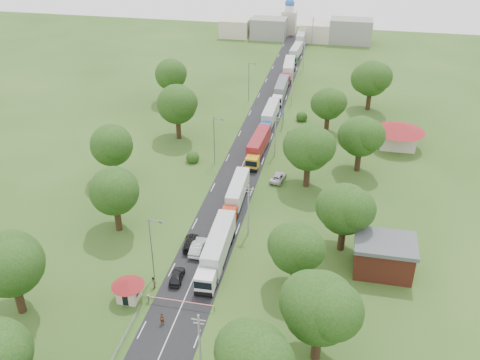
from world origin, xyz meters
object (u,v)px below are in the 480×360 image
(guard_booth, at_px, (128,287))
(truck_0, at_px, (217,249))
(info_sign, at_px, (283,115))
(boom_barrier, at_px, (171,300))
(car_lane_front, at_px, (177,276))
(car_lane_mid, at_px, (198,247))
(pedestrian_near, at_px, (162,319))

(guard_booth, xyz_separation_m, truck_0, (9.58, 10.28, 0.12))
(info_sign, bearing_deg, guard_booth, -101.68)
(info_sign, height_order, truck_0, truck_0)
(boom_barrier, relative_size, guard_booth, 2.10)
(guard_booth, bearing_deg, car_lane_front, 44.72)
(boom_barrier, bearing_deg, car_lane_mid, 88.29)
(car_lane_mid, bearing_deg, info_sign, -97.12)
(info_sign, bearing_deg, car_lane_front, -97.61)
(boom_barrier, xyz_separation_m, guard_booth, (-5.84, -0.00, 1.27))
(boom_barrier, distance_m, pedestrian_near, 3.50)
(info_sign, distance_m, pedestrian_near, 63.88)
(car_lane_front, bearing_deg, car_lane_mid, -104.22)
(boom_barrier, bearing_deg, pedestrian_near, -90.03)
(truck_0, distance_m, car_lane_front, 7.14)
(car_lane_mid, bearing_deg, car_lane_front, 80.91)
(truck_0, height_order, car_lane_mid, truck_0)
(info_sign, height_order, pedestrian_near, info_sign)
(info_sign, xyz_separation_m, truck_0, (-2.82, -49.72, -0.72))
(pedestrian_near, bearing_deg, boom_barrier, 93.25)
(car_lane_front, bearing_deg, boom_barrier, 94.10)
(car_lane_mid, distance_m, pedestrian_near, 15.50)
(guard_booth, relative_size, car_lane_mid, 0.87)
(truck_0, bearing_deg, car_lane_front, -130.63)
(guard_booth, distance_m, pedestrian_near, 6.94)
(car_lane_mid, relative_size, pedestrian_near, 3.10)
(boom_barrier, bearing_deg, info_sign, 83.76)
(truck_0, xyz_separation_m, car_lane_front, (-4.53, -5.28, -1.57))
(boom_barrier, relative_size, pedestrian_near, 5.66)
(guard_booth, height_order, pedestrian_near, guard_booth)
(truck_0, bearing_deg, car_lane_mid, 153.09)
(boom_barrier, relative_size, car_lane_mid, 1.83)
(car_lane_front, xyz_separation_m, car_lane_mid, (1.15, 7.00, 0.11))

